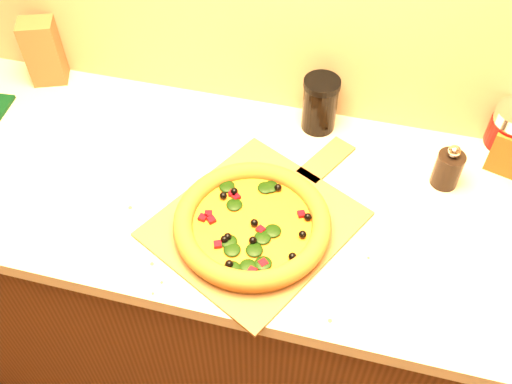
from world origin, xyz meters
The scene contains 8 objects.
cabinet centered at (0.00, 1.43, 0.43)m, with size 2.80×0.65×0.86m, color #43230E.
countertop centered at (0.00, 1.43, 0.88)m, with size 2.84×0.68×0.04m, color beige.
pizza_peel centered at (0.05, 1.34, 0.90)m, with size 0.52×0.60×0.01m.
pizza centered at (0.04, 1.31, 0.93)m, with size 0.35×0.35×0.05m.
pepper_grinder centered at (0.46, 1.57, 0.95)m, with size 0.06×0.06×0.12m.
coffee_canister centered at (0.59, 1.69, 0.98)m, with size 0.11×0.11×0.15m.
paper_bag centered at (-0.66, 1.70, 0.99)m, with size 0.09×0.07×0.19m, color brown.
dark_jar centered at (0.12, 1.69, 0.98)m, with size 0.09×0.09×0.15m.
Camera 1 is at (0.24, 0.56, 1.93)m, focal length 40.00 mm.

